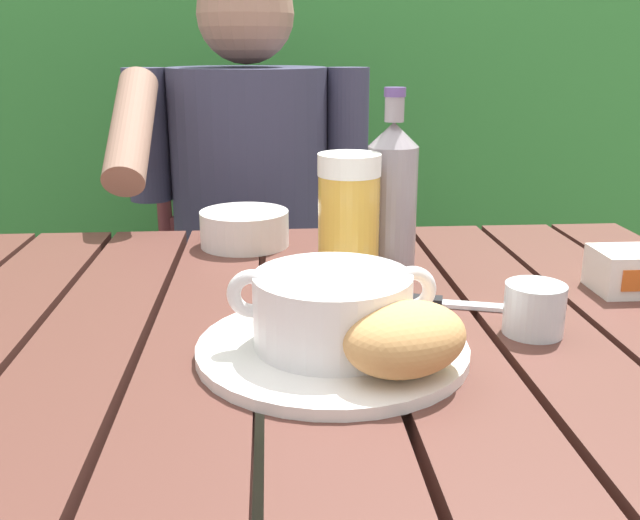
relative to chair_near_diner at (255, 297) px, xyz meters
The scene contains 13 objects.
dining_table 0.87m from the chair_near_diner, 83.90° to the right, with size 1.12×0.83×0.75m.
hedge_backdrop 0.83m from the chair_near_diner, 94.12° to the left, with size 3.35×0.88×2.18m.
chair_near_diner is the anchor object (origin of this frame).
person_eating 0.31m from the chair_near_diner, 90.85° to the right, with size 0.48×0.47×1.22m.
serving_plate 1.00m from the chair_near_diner, 83.94° to the right, with size 0.28×0.28×0.01m.
soup_bowl 1.01m from the chair_near_diner, 83.94° to the right, with size 0.21×0.16×0.08m.
bread_roll 1.08m from the chair_near_diner, 81.02° to the right, with size 0.15×0.14×0.07m.
beer_glass 0.83m from the chair_near_diner, 79.08° to the right, with size 0.08×0.08×0.17m.
beer_bottle 0.81m from the chair_near_diner, 73.43° to the right, with size 0.07×0.07×0.25m.
water_glass_small 1.01m from the chair_near_diner, 70.44° to the right, with size 0.07×0.07×0.06m.
butter_tub 0.98m from the chair_near_diner, 57.38° to the right, with size 0.10×0.08×0.05m.
table_knife 0.90m from the chair_near_diner, 73.52° to the right, with size 0.16×0.06×0.01m.
diner_bowl 0.61m from the chair_near_diner, 90.00° to the right, with size 0.14×0.14×0.06m.
Camera 1 is at (-0.05, -0.76, 1.05)m, focal length 39.79 mm.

